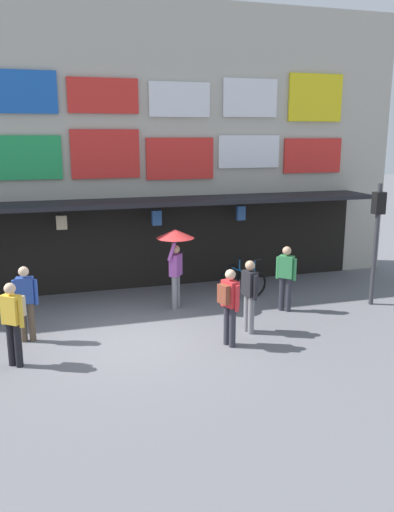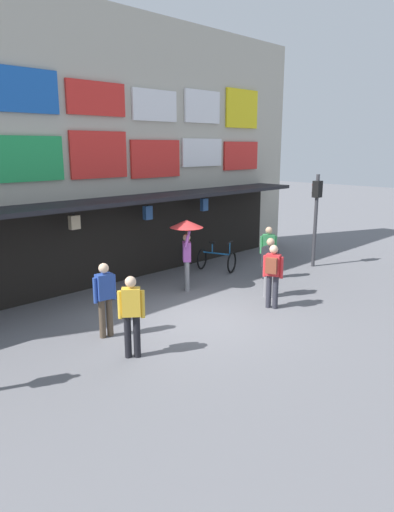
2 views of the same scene
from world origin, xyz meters
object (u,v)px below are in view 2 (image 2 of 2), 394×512
object	(u,v)px
pedestrian_with_umbrella	(187,235)
pedestrian_in_green	(270,264)
pedestrian_in_yellow	(105,296)
pedestrian_in_black	(273,272)
pedestrian_in_red	(268,250)
pedestrian_in_white	(132,310)
traffic_light_far	(316,206)
bicycle_parked	(217,260)

from	to	relation	value
pedestrian_with_umbrella	pedestrian_in_green	bearing A→B (deg)	-60.71
pedestrian_in_yellow	pedestrian_in_black	xyz separation A→B (m)	(4.09, -1.49, 0.04)
pedestrian_in_red	pedestrian_in_white	size ratio (longest dim) A/B	1.00
traffic_light_far	bicycle_parked	xyz separation A→B (m)	(-2.87, 1.95, -1.75)
pedestrian_in_green	pedestrian_in_red	bearing A→B (deg)	37.70
pedestrian_in_red	pedestrian_in_yellow	world-z (taller)	same
pedestrian_with_umbrella	pedestrian_in_black	world-z (taller)	pedestrian_with_umbrella
pedestrian_in_green	pedestrian_with_umbrella	world-z (taller)	pedestrian_with_umbrella
pedestrian_in_green	pedestrian_in_white	size ratio (longest dim) A/B	1.00
traffic_light_far	bicycle_parked	bearing A→B (deg)	145.74
pedestrian_in_red	pedestrian_in_green	bearing A→B (deg)	-142.30
pedestrian_in_white	bicycle_parked	bearing A→B (deg)	28.29
pedestrian_in_red	pedestrian_in_green	world-z (taller)	same
bicycle_parked	pedestrian_with_umbrella	bearing A→B (deg)	-159.57
traffic_light_far	pedestrian_in_black	size ratio (longest dim) A/B	1.90
bicycle_parked	pedestrian_in_yellow	size ratio (longest dim) A/B	0.79
pedestrian_in_red	pedestrian_in_yellow	xyz separation A→B (m)	(-6.25, -0.23, 0.00)
bicycle_parked	pedestrian_in_white	size ratio (longest dim) A/B	0.79
pedestrian_in_yellow	bicycle_parked	bearing A→B (deg)	19.19
pedestrian_in_green	pedestrian_with_umbrella	size ratio (longest dim) A/B	0.81
pedestrian_in_white	pedestrian_in_red	bearing A→B (deg)	12.65
traffic_light_far	pedestrian_in_black	xyz separation A→B (m)	(-4.59, -1.55, -1.16)
bicycle_parked	pedestrian_in_black	size ratio (longest dim) A/B	0.79
traffic_light_far	pedestrian_in_white	xyz separation A→B (m)	(-8.88, -1.28, -1.16)
pedestrian_in_green	pedestrian_in_black	size ratio (longest dim) A/B	1.00
traffic_light_far	pedestrian_in_black	bearing A→B (deg)	-161.27
pedestrian_in_red	pedestrian_in_yellow	bearing A→B (deg)	-177.85
bicycle_parked	traffic_light_far	bearing A→B (deg)	-34.26
pedestrian_in_green	pedestrian_in_black	distance (m)	0.93
pedestrian_in_green	pedestrian_in_yellow	bearing A→B (deg)	169.57
pedestrian_with_umbrella	pedestrian_in_red	bearing A→B (deg)	-20.39
pedestrian_in_red	pedestrian_in_black	bearing A→B (deg)	-141.33
pedestrian_with_umbrella	pedestrian_in_black	distance (m)	2.81
traffic_light_far	pedestrian_in_black	world-z (taller)	traffic_light_far
traffic_light_far	pedestrian_in_red	world-z (taller)	traffic_light_far
pedestrian_with_umbrella	pedestrian_in_black	size ratio (longest dim) A/B	1.24
pedestrian_in_white	pedestrian_with_umbrella	bearing A→B (deg)	32.33
bicycle_parked	pedestrian_in_red	distance (m)	1.92
pedestrian_with_umbrella	traffic_light_far	bearing A→B (deg)	-12.73
pedestrian_in_green	pedestrian_in_white	world-z (taller)	same
pedestrian_in_red	pedestrian_in_black	distance (m)	2.76
bicycle_parked	pedestrian_in_yellow	bearing A→B (deg)	-160.81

